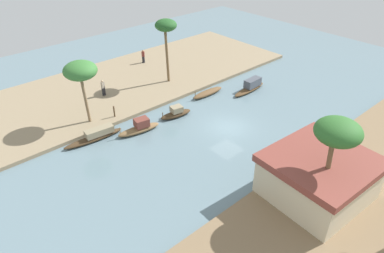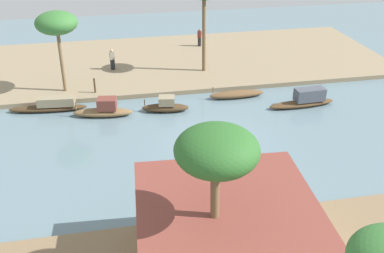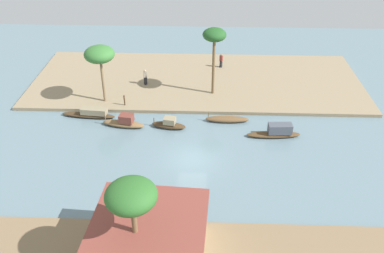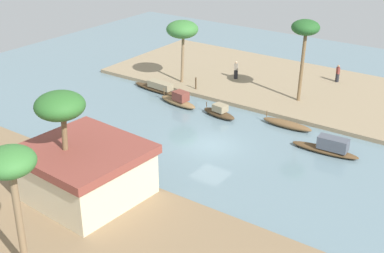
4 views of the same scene
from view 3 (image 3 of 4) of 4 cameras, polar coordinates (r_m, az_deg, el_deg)
name	(u,v)px [view 3 (image 3 of 4)]	position (r m, az deg, el deg)	size (l,w,h in m)	color
river_water	(192,160)	(34.23, 0.02, -4.71)	(65.84, 65.84, 0.00)	slate
riverbank_left	(197,80)	(46.41, 0.68, 6.55)	(36.87, 14.27, 0.34)	#937F60
sampan_downstream_large	(169,124)	(38.05, -3.27, 0.33)	(3.39, 1.53, 1.10)	#47331E
sampan_near_left_bank	(276,132)	(37.51, 11.83, -0.75)	(4.97, 1.27, 1.31)	brown
sampan_with_red_awning	(91,114)	(40.82, -14.13, 1.78)	(5.44, 1.41, 1.03)	#47331E
sampan_open_hull	(124,122)	(38.68, -9.52, 0.59)	(4.17, 1.66, 1.31)	brown
sampan_with_tall_canopy	(227,119)	(39.13, 5.01, 1.03)	(4.18, 0.98, 0.99)	brown
person_on_near_bank	(145,78)	(45.16, -6.60, 6.77)	(0.46, 0.46, 1.75)	#232328
person_by_mooring	(221,62)	(49.01, 4.13, 9.14)	(0.48, 0.48, 1.69)	#232328
mooring_post	(124,100)	(41.42, -9.52, 3.67)	(0.14, 0.14, 1.12)	#4C3823
palm_tree_left_near	(214,37)	(40.97, 3.19, 12.52)	(2.38, 2.38, 7.10)	brown
palm_tree_left_far	(99,55)	(40.79, -12.95, 9.85)	(2.98, 2.98, 5.93)	#7F6647
palm_tree_right_short	(131,197)	(22.02, -8.57, -9.88)	(2.86, 2.86, 6.73)	brown
riverside_building	(150,240)	(25.45, -5.99, -15.64)	(7.15, 6.75, 3.19)	beige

